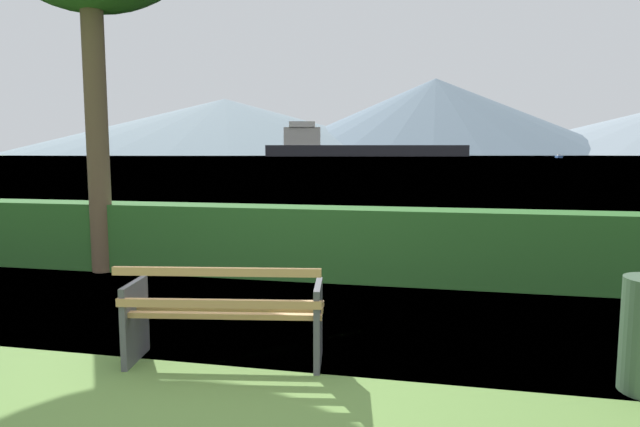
# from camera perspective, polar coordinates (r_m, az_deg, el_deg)

# --- Properties ---
(ground_plane) EXTENTS (1400.00, 1400.00, 0.00)m
(ground_plane) POSITION_cam_1_polar(r_m,az_deg,el_deg) (4.81, -9.76, -15.02)
(ground_plane) COLOR #567A38
(water_surface) EXTENTS (620.00, 620.00, 0.00)m
(water_surface) POSITION_cam_1_polar(r_m,az_deg,el_deg) (314.05, 11.77, 5.93)
(water_surface) COLOR slate
(water_surface) RESTS_ON ground_plane
(park_bench) EXTENTS (1.70, 0.82, 0.87)m
(park_bench) POSITION_cam_1_polar(r_m,az_deg,el_deg) (4.61, -10.02, -10.38)
(park_bench) COLOR tan
(park_bench) RESTS_ON ground_plane
(hedge_row) EXTENTS (13.02, 0.63, 1.00)m
(hedge_row) POSITION_cam_1_polar(r_m,az_deg,el_deg) (7.60, -0.97, -3.06)
(hedge_row) COLOR #285B23
(hedge_row) RESTS_ON ground_plane
(cargo_ship_large) EXTENTS (109.04, 37.52, 18.46)m
(cargo_ship_large) POSITION_cam_1_polar(r_m,az_deg,el_deg) (296.30, 3.25, 7.03)
(cargo_ship_large) COLOR #232328
(cargo_ship_large) RESTS_ON water_surface
(fishing_boat_near) EXTENTS (1.81, 5.12, 1.31)m
(fishing_boat_near) POSITION_cam_1_polar(r_m,az_deg,el_deg) (219.75, 23.86, 5.51)
(fishing_boat_near) COLOR #335693
(fishing_boat_near) RESTS_ON water_surface
(distant_hills) EXTENTS (908.99, 498.29, 78.74)m
(distant_hills) POSITION_cam_1_polar(r_m,az_deg,el_deg) (582.35, 12.23, 9.21)
(distant_hills) COLOR slate
(distant_hills) RESTS_ON ground_plane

